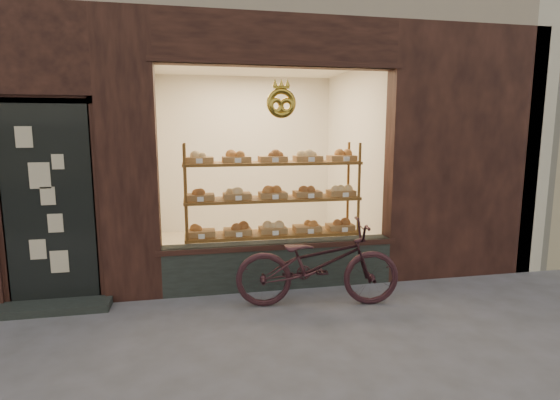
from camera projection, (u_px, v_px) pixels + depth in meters
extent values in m
plane|color=#4E4E4E|center=(277.00, 395.00, 3.09)|extent=(90.00, 90.00, 0.00)
cube|color=#2B3431|center=(279.00, 264.00, 5.19)|extent=(2.70, 0.25, 0.55)
cube|color=black|center=(49.00, 204.00, 4.52)|extent=(0.90, 0.04, 2.15)
cube|color=#2B3431|center=(53.00, 307.00, 4.53)|extent=(1.15, 0.35, 0.08)
torus|color=gold|center=(281.00, 103.00, 4.80)|extent=(0.33, 0.07, 0.33)
cube|color=#603018|center=(273.00, 271.00, 5.64)|extent=(2.20, 0.45, 0.04)
cube|color=#603018|center=(273.00, 234.00, 5.56)|extent=(2.20, 0.45, 0.03)
cube|color=#603018|center=(273.00, 199.00, 5.49)|extent=(2.20, 0.45, 0.04)
cube|color=#603018|center=(273.00, 163.00, 5.42)|extent=(2.20, 0.45, 0.04)
cylinder|color=#603018|center=(186.00, 217.00, 5.11)|extent=(0.04, 0.04, 1.70)
cylinder|color=#603018|center=(358.00, 210.00, 5.54)|extent=(0.04, 0.04, 1.70)
cylinder|color=#603018|center=(186.00, 211.00, 5.49)|extent=(0.04, 0.04, 1.70)
cylinder|color=#603018|center=(348.00, 205.00, 5.91)|extent=(0.04, 0.04, 1.70)
cube|color=olive|center=(201.00, 233.00, 5.38)|extent=(0.34, 0.24, 0.07)
sphere|color=#B7622E|center=(201.00, 226.00, 5.36)|extent=(0.11, 0.11, 0.11)
cube|color=white|center=(202.00, 237.00, 5.20)|extent=(0.07, 0.01, 0.05)
cube|color=olive|center=(238.00, 231.00, 5.46)|extent=(0.34, 0.24, 0.07)
sphere|color=brown|center=(237.00, 225.00, 5.45)|extent=(0.11, 0.11, 0.11)
cube|color=white|center=(239.00, 235.00, 5.29)|extent=(0.07, 0.01, 0.05)
cube|color=olive|center=(273.00, 230.00, 5.55)|extent=(0.34, 0.24, 0.07)
sphere|color=#EDBA83|center=(273.00, 223.00, 5.54)|extent=(0.11, 0.11, 0.11)
cube|color=white|center=(276.00, 233.00, 5.37)|extent=(0.07, 0.01, 0.05)
cube|color=olive|center=(307.00, 228.00, 5.64)|extent=(0.34, 0.24, 0.07)
sphere|color=#B7622E|center=(307.00, 222.00, 5.63)|extent=(0.11, 0.11, 0.11)
cube|color=white|center=(311.00, 231.00, 5.46)|extent=(0.07, 0.01, 0.05)
cube|color=olive|center=(340.00, 227.00, 5.73)|extent=(0.34, 0.24, 0.07)
sphere|color=brown|center=(340.00, 220.00, 5.72)|extent=(0.11, 0.11, 0.11)
cube|color=white|center=(345.00, 230.00, 5.55)|extent=(0.08, 0.01, 0.05)
cube|color=olive|center=(200.00, 197.00, 5.30)|extent=(0.34, 0.24, 0.07)
sphere|color=brown|center=(200.00, 190.00, 5.29)|extent=(0.11, 0.11, 0.11)
cube|color=white|center=(200.00, 199.00, 5.13)|extent=(0.07, 0.01, 0.06)
cube|color=olive|center=(237.00, 196.00, 5.39)|extent=(0.34, 0.24, 0.07)
sphere|color=#EDBA83|center=(237.00, 189.00, 5.38)|extent=(0.11, 0.11, 0.11)
cube|color=white|center=(239.00, 198.00, 5.21)|extent=(0.07, 0.01, 0.06)
cube|color=olive|center=(273.00, 195.00, 5.48)|extent=(0.34, 0.24, 0.07)
sphere|color=#B7622E|center=(273.00, 188.00, 5.47)|extent=(0.11, 0.11, 0.11)
cube|color=white|center=(276.00, 197.00, 5.30)|extent=(0.07, 0.01, 0.06)
cube|color=olive|center=(307.00, 194.00, 5.57)|extent=(0.34, 0.24, 0.07)
sphere|color=brown|center=(307.00, 187.00, 5.56)|extent=(0.11, 0.11, 0.11)
cube|color=white|center=(311.00, 196.00, 5.39)|extent=(0.07, 0.01, 0.06)
cube|color=olive|center=(341.00, 193.00, 5.66)|extent=(0.34, 0.24, 0.07)
sphere|color=#EDBA83|center=(341.00, 186.00, 5.65)|extent=(0.11, 0.11, 0.11)
cube|color=white|center=(346.00, 195.00, 5.48)|extent=(0.08, 0.01, 0.06)
cube|color=olive|center=(199.00, 160.00, 5.23)|extent=(0.34, 0.24, 0.07)
sphere|color=#EDBA83|center=(199.00, 153.00, 5.22)|extent=(0.11, 0.11, 0.11)
cube|color=white|center=(199.00, 161.00, 5.05)|extent=(0.07, 0.01, 0.06)
cube|color=olive|center=(236.00, 159.00, 5.32)|extent=(0.34, 0.24, 0.07)
sphere|color=#B7622E|center=(236.00, 152.00, 5.31)|extent=(0.11, 0.11, 0.11)
cube|color=white|center=(238.00, 160.00, 5.14)|extent=(0.07, 0.01, 0.06)
cube|color=olive|center=(273.00, 159.00, 5.41)|extent=(0.34, 0.24, 0.07)
sphere|color=brown|center=(273.00, 152.00, 5.40)|extent=(0.11, 0.11, 0.11)
cube|color=white|center=(275.00, 160.00, 5.23)|extent=(0.07, 0.01, 0.06)
cube|color=olive|center=(308.00, 158.00, 5.50)|extent=(0.34, 0.24, 0.07)
sphere|color=#EDBA83|center=(308.00, 152.00, 5.49)|extent=(0.11, 0.11, 0.11)
cube|color=white|center=(312.00, 159.00, 5.32)|extent=(0.07, 0.01, 0.06)
cube|color=olive|center=(342.00, 158.00, 5.59)|extent=(0.34, 0.24, 0.07)
sphere|color=#B7622E|center=(342.00, 151.00, 5.58)|extent=(0.11, 0.11, 0.11)
cube|color=white|center=(347.00, 159.00, 5.41)|extent=(0.08, 0.01, 0.06)
imported|color=#30181D|center=(318.00, 264.00, 4.62)|extent=(1.81, 0.85, 0.91)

